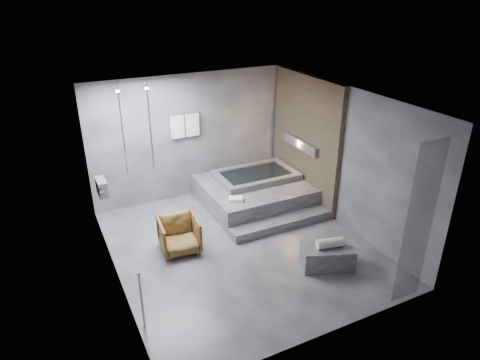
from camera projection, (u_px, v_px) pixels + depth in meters
room at (254, 153)px, 7.67m from camera, size 5.00×5.04×2.82m
tub_deck at (254, 193)px, 9.54m from camera, size 2.20×2.00×0.50m
tub_step at (281, 223)px, 8.65m from camera, size 2.20×0.36×0.18m
concrete_bench at (327, 257)px, 7.41m from camera, size 0.99×0.77×0.40m
driftwood_chair at (179, 235)px, 7.82m from camera, size 0.76×0.77×0.65m
rolled_towel at (330, 243)px, 7.29m from camera, size 0.49×0.27×0.17m
deck_towel at (236, 199)px, 8.64m from camera, size 0.33×0.29×0.07m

